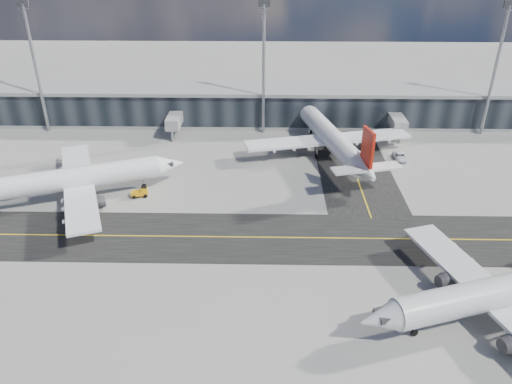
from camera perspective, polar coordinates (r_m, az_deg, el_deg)
ground at (r=73.65m, az=0.56°, el=-6.91°), size 300.00×300.00×0.00m
taxiway_lanes at (r=82.72m, az=3.36°, el=-2.64°), size 180.00×63.00×0.03m
terminal_concourse at (r=121.35m, az=0.88°, el=9.84°), size 152.00×19.80×8.80m
floodlight_masts at (r=111.48m, az=0.88°, el=14.33°), size 102.50×0.70×28.90m
airliner_af at (r=91.11m, az=-20.69°, el=1.31°), size 38.60×33.39×11.85m
airliner_redtail at (r=103.29m, az=8.62°, el=6.11°), size 35.17×40.92×12.23m
airliner_near at (r=67.83m, az=26.83°, el=-10.01°), size 38.06×32.82×11.52m
baggage_tug at (r=90.03m, az=-13.01°, el=0.02°), size 3.14×2.04×1.82m
service_van at (r=106.11m, az=16.16°, el=3.91°), size 2.40×4.83×1.31m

